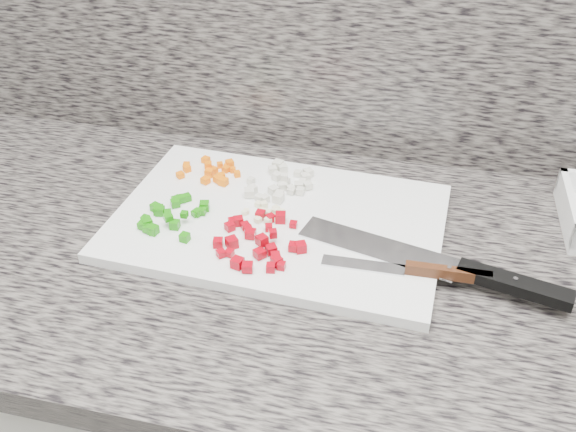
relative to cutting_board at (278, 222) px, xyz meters
name	(u,v)px	position (x,y,z in m)	size (l,w,h in m)	color
countertop	(342,269)	(0.11, -0.05, -0.03)	(3.96, 0.64, 0.04)	#605B55
cutting_board	(278,222)	(0.00, 0.00, 0.00)	(0.48, 0.32, 0.02)	white
carrot_pile	(213,171)	(-0.13, 0.09, 0.01)	(0.10, 0.08, 0.02)	orange
onion_pile	(281,183)	(-0.02, 0.08, 0.01)	(0.11, 0.12, 0.02)	silver
green_pepper_pile	(170,215)	(-0.15, -0.04, 0.01)	(0.09, 0.11, 0.02)	#1A7D0B
red_pepper_pile	(258,241)	(-0.01, -0.07, 0.02)	(0.13, 0.14, 0.02)	#A10210
garlic_pile	(267,213)	(-0.02, 0.00, 0.01)	(0.06, 0.05, 0.01)	#F3EEBC
chef_knife	(465,271)	(0.27, -0.07, 0.01)	(0.37, 0.13, 0.02)	silver
paring_knife	(426,271)	(0.22, -0.08, 0.01)	(0.22, 0.03, 0.02)	silver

